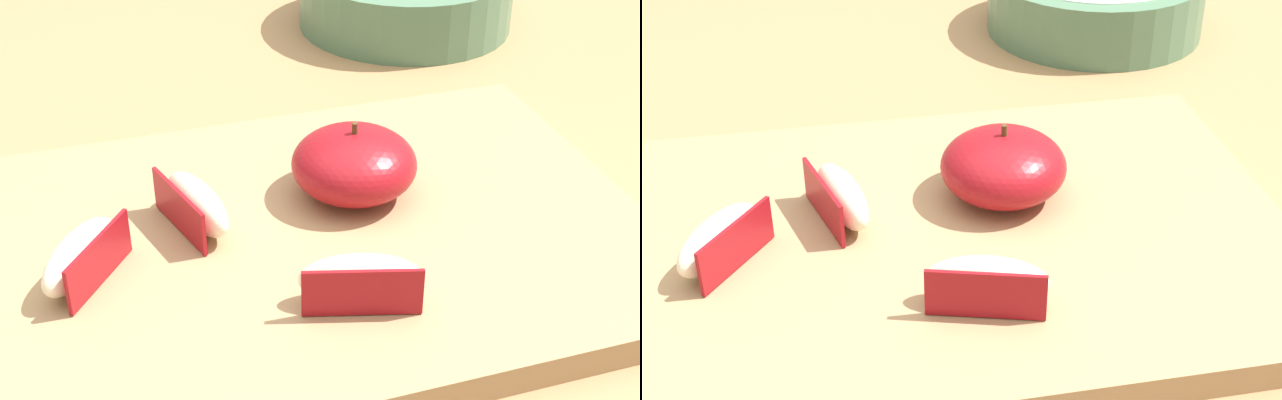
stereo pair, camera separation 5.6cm
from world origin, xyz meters
TOP-DOWN VIEW (x-y plane):
  - dining_table at (0.00, 0.00)m, footprint 1.15×0.93m
  - cutting_board at (0.04, -0.06)m, footprint 0.40×0.30m
  - apple_half_skin_up at (0.07, -0.03)m, footprint 0.08×0.08m
  - apple_wedge_middle at (-0.11, -0.07)m, footprint 0.06×0.07m
  - apple_wedge_near_knife at (-0.04, -0.04)m, footprint 0.04×0.07m
  - apple_wedge_right at (0.03, -0.14)m, footprint 0.07×0.04m

SIDE VIEW (x-z plane):
  - dining_table at x=0.00m, z-range 0.28..1.05m
  - cutting_board at x=0.04m, z-range 0.78..0.80m
  - apple_wedge_middle at x=-0.11m, z-range 0.80..0.83m
  - apple_wedge_near_knife at x=-0.04m, z-range 0.80..0.83m
  - apple_wedge_right at x=0.03m, z-range 0.80..0.83m
  - apple_half_skin_up at x=0.07m, z-range 0.79..0.84m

